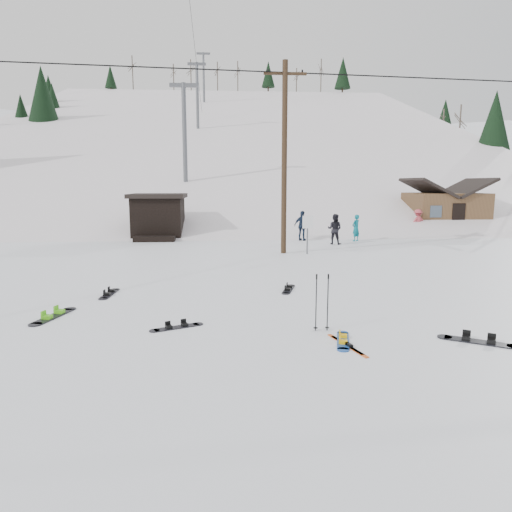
{
  "coord_description": "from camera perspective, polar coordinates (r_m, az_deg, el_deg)",
  "views": [
    {
      "loc": [
        -0.87,
        -7.99,
        3.38
      ],
      "look_at": [
        -0.01,
        4.39,
        1.4
      ],
      "focal_mm": 32.0,
      "sensor_mm": 36.0,
      "label": 1
    }
  ],
  "objects": [
    {
      "name": "ground",
      "position": [
        8.71,
        2.15,
        -13.76
      ],
      "size": [
        200.0,
        200.0,
        0.0
      ],
      "primitive_type": "plane",
      "color": "white",
      "rests_on": "ground"
    },
    {
      "name": "ski_slope",
      "position": [
        64.84,
        -3.08,
        -4.67
      ],
      "size": [
        60.0,
        85.24,
        65.97
      ],
      "primitive_type": "cube",
      "rotation": [
        0.31,
        0.0,
        0.0
      ],
      "color": "white",
      "rests_on": "ground"
    },
    {
      "name": "ridge_right",
      "position": [
        71.27,
        29.28,
        -3.75
      ],
      "size": [
        45.66,
        93.98,
        54.59
      ],
      "primitive_type": "cube",
      "rotation": [
        0.21,
        -0.05,
        -0.12
      ],
      "color": "white",
      "rests_on": "ground"
    },
    {
      "name": "treeline_crest",
      "position": [
        94.05,
        -3.44,
        6.99
      ],
      "size": [
        50.0,
        6.0,
        10.0
      ],
      "primitive_type": null,
      "color": "black",
      "rests_on": "ski_slope"
    },
    {
      "name": "utility_pole",
      "position": [
        22.21,
        3.56,
        12.41
      ],
      "size": [
        2.0,
        0.26,
        9.0
      ],
      "color": "#3A2819",
      "rests_on": "ground"
    },
    {
      "name": "trail_sign",
      "position": [
        22.03,
        6.46,
        3.52
      ],
      "size": [
        0.5,
        0.09,
        1.85
      ],
      "color": "#595B60",
      "rests_on": "ground"
    },
    {
      "name": "lift_hut",
      "position": [
        29.29,
        -12.09,
        4.92
      ],
      "size": [
        3.4,
        4.1,
        2.75
      ],
      "color": "black",
      "rests_on": "ground"
    },
    {
      "name": "lift_tower_near",
      "position": [
        38.38,
        -8.94,
        15.66
      ],
      "size": [
        2.2,
        0.36,
        8.0
      ],
      "color": "#595B60",
      "rests_on": "ski_slope"
    },
    {
      "name": "lift_tower_mid",
      "position": [
        59.1,
        -7.35,
        19.7
      ],
      "size": [
        2.2,
        0.36,
        8.0
      ],
      "color": "#595B60",
      "rests_on": "ski_slope"
    },
    {
      "name": "lift_tower_far",
      "position": [
        79.98,
        -6.56,
        21.63
      ],
      "size": [
        2.2,
        0.36,
        8.0
      ],
      "color": "#595B60",
      "rests_on": "ski_slope"
    },
    {
      "name": "cabin",
      "position": [
        35.75,
        22.51,
        5.34
      ],
      "size": [
        5.39,
        4.4,
        3.77
      ],
      "color": "brown",
      "rests_on": "ground"
    },
    {
      "name": "hero_snowboard",
      "position": [
        10.2,
        10.82,
        -10.31
      ],
      "size": [
        0.52,
        1.3,
        0.09
      ],
      "rotation": [
        0.0,
        0.0,
        1.32
      ],
      "color": "#194CA8",
      "rests_on": "ground"
    },
    {
      "name": "hero_skis",
      "position": [
        9.96,
        11.29,
        -10.82
      ],
      "size": [
        0.52,
        1.45,
        0.08
      ],
      "rotation": [
        0.0,
        0.0,
        0.29
      ],
      "color": "#B74612",
      "rests_on": "ground"
    },
    {
      "name": "ski_poles",
      "position": [
        10.65,
        8.24,
        -5.69
      ],
      "size": [
        0.37,
        0.1,
        1.34
      ],
      "color": "black",
      "rests_on": "ground"
    },
    {
      "name": "board_scatter_a",
      "position": [
        11.07,
        -9.88,
        -8.71
      ],
      "size": [
        1.22,
        0.69,
        0.09
      ],
      "rotation": [
        0.0,
        0.0,
        0.42
      ],
      "color": "black",
      "rests_on": "ground"
    },
    {
      "name": "board_scatter_b",
      "position": [
        14.79,
        -17.86,
        -4.48
      ],
      "size": [
        0.36,
        1.48,
        0.1
      ],
      "rotation": [
        0.0,
        0.0,
        1.5
      ],
      "color": "black",
      "rests_on": "ground"
    },
    {
      "name": "board_scatter_c",
      "position": [
        12.86,
        -23.99,
        -6.83
      ],
      "size": [
        0.7,
        1.67,
        0.12
      ],
      "rotation": [
        0.0,
        0.0,
        1.3
      ],
      "color": "black",
      "rests_on": "ground"
    },
    {
      "name": "board_scatter_d",
      "position": [
        11.05,
        26.06,
        -9.54
      ],
      "size": [
        1.47,
        1.01,
        0.12
      ],
      "rotation": [
        0.0,
        0.0,
        -0.54
      ],
      "color": "black",
      "rests_on": "ground"
    },
    {
      "name": "board_scatter_f",
      "position": [
        14.72,
        4.08,
        -4.13
      ],
      "size": [
        0.58,
        1.36,
        0.1
      ],
      "rotation": [
        0.0,
        0.0,
        1.29
      ],
      "color": "black",
      "rests_on": "ground"
    },
    {
      "name": "skier_teal",
      "position": [
        27.59,
        12.38,
        3.45
      ],
      "size": [
        0.68,
        0.65,
        1.57
      ],
      "primitive_type": "imported",
      "rotation": [
        0.0,
        0.0,
        3.8
      ],
      "color": "#0C6D7B",
      "rests_on": "ground"
    },
    {
      "name": "skier_dark",
      "position": [
        25.92,
        9.81,
        3.33
      ],
      "size": [
        1.03,
        0.96,
        1.7
      ],
      "primitive_type": "imported",
      "rotation": [
        0.0,
        0.0,
        2.63
      ],
      "color": "black",
      "rests_on": "ground"
    },
    {
      "name": "skier_pink",
      "position": [
        32.64,
        19.55,
        4.07
      ],
      "size": [
        1.21,
        0.89,
        1.67
      ],
      "primitive_type": "imported",
      "rotation": [
        0.0,
        0.0,
        3.42
      ],
      "color": "#BA414C",
      "rests_on": "ground"
    },
    {
      "name": "skier_navy",
      "position": [
        27.3,
        5.82,
        3.78
      ],
      "size": [
        1.11,
        0.92,
        1.78
      ],
      "primitive_type": "imported",
      "rotation": [
        0.0,
        0.0,
        2.58
      ],
      "color": "#152136",
      "rests_on": "ground"
    }
  ]
}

